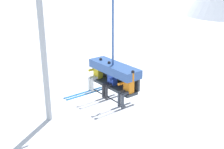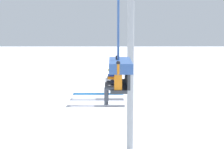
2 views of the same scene
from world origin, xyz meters
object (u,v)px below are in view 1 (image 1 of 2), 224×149
Objects in this scene: skier_yellow at (96,74)px; skier_blue at (110,80)px; chairlift_chair at (114,71)px; skier_orange at (126,88)px; lift_tower_near at (43,48)px.

skier_yellow is 1.00× the size of skier_blue.
chairlift_chair reaches higher than skier_blue.
skier_blue is at bearing 0.00° from skier_yellow.
lift_tower_near is at bearing 173.71° from skier_orange.
skier_blue is (-0.00, -0.21, -0.32)m from chairlift_chair.
lift_tower_near is at bearing 172.05° from skier_yellow.
lift_tower_near is at bearing 172.97° from skier_blue.
skier_yellow is (-0.88, -0.21, -0.32)m from chairlift_chair.
chairlift_chair reaches higher than skier_orange.
lift_tower_near is 2.15× the size of chairlift_chair.
lift_tower_near is 7.58m from chairlift_chair.
skier_blue is 0.89m from skier_orange.
skier_orange is at bearing 0.00° from skier_yellow.
chairlift_chair is 0.96m from skier_yellow.
skier_yellow is at bearing 180.00° from skier_orange.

